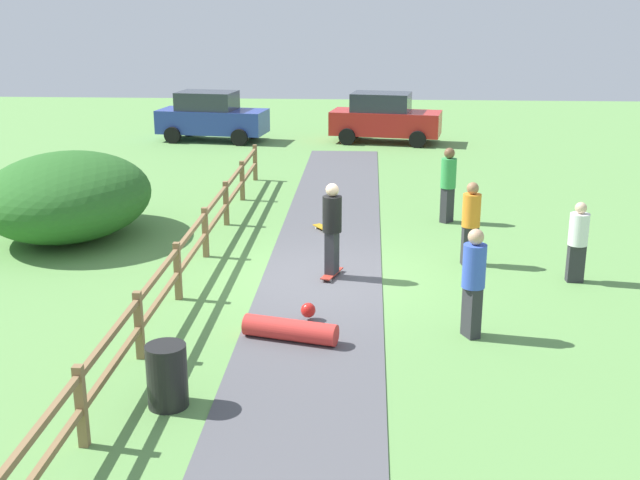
{
  "coord_description": "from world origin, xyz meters",
  "views": [
    {
      "loc": [
        0.9,
        -15.1,
        5.38
      ],
      "look_at": [
        0.0,
        -0.62,
        1.0
      ],
      "focal_mm": 44.95,
      "sensor_mm": 36.0,
      "label": 1
    }
  ],
  "objects": [
    {
      "name": "ground_plane",
      "position": [
        0.0,
        0.0,
        0.0
      ],
      "size": [
        60.0,
        60.0,
        0.0
      ],
      "primitive_type": "plane",
      "color": "#60934C"
    },
    {
      "name": "asphalt_path",
      "position": [
        0.0,
        0.0,
        0.01
      ],
      "size": [
        2.4,
        28.0,
        0.02
      ],
      "primitive_type": "cube",
      "color": "#515156",
      "rests_on": "ground_plane"
    },
    {
      "name": "wooden_fence",
      "position": [
        -2.6,
        0.0,
        0.67
      ],
      "size": [
        0.12,
        18.12,
        1.1
      ],
      "color": "olive",
      "rests_on": "ground_plane"
    },
    {
      "name": "bush_large",
      "position": [
        -6.1,
        2.61,
        0.99
      ],
      "size": [
        3.79,
        4.55,
        1.98
      ],
      "primitive_type": "ellipsoid",
      "color": "#286023",
      "rests_on": "ground_plane"
    },
    {
      "name": "trash_bin",
      "position": [
        -1.8,
        -5.34,
        0.45
      ],
      "size": [
        0.56,
        0.56,
        0.9
      ],
      "primitive_type": "cylinder",
      "color": "black",
      "rests_on": "ground_plane"
    },
    {
      "name": "skater_riding",
      "position": [
        0.2,
        0.08,
        1.1
      ],
      "size": [
        0.48,
        0.82,
        1.92
      ],
      "color": "#B23326",
      "rests_on": "asphalt_path"
    },
    {
      "name": "skater_fallen",
      "position": [
        -0.32,
        -3.01,
        0.2
      ],
      "size": [
        1.61,
        1.38,
        0.36
      ],
      "color": "red",
      "rests_on": "asphalt_path"
    },
    {
      "name": "skateboard_loose",
      "position": [
        -0.13,
        3.38,
        0.09
      ],
      "size": [
        0.62,
        0.77,
        0.08
      ],
      "color": "#BF8C19",
      "rests_on": "asphalt_path"
    },
    {
      "name": "bystander_orange",
      "position": [
        3.04,
        1.11,
        0.98
      ],
      "size": [
        0.44,
        0.44,
        1.77
      ],
      "color": "#2D2D33",
      "rests_on": "ground_plane"
    },
    {
      "name": "bystander_green",
      "position": [
        2.87,
        4.45,
        1.05
      ],
      "size": [
        0.54,
        0.54,
        1.89
      ],
      "color": "#2D2D33",
      "rests_on": "ground_plane"
    },
    {
      "name": "bystander_blue",
      "position": [
        2.63,
        -2.69,
        1.03
      ],
      "size": [
        0.5,
        0.5,
        1.85
      ],
      "color": "#2D2D33",
      "rests_on": "ground_plane"
    },
    {
      "name": "bystander_white",
      "position": [
        5.01,
        0.16,
        0.89
      ],
      "size": [
        0.4,
        0.4,
        1.62
      ],
      "color": "#2D2D33",
      "rests_on": "ground_plane"
    },
    {
      "name": "parked_car_red",
      "position": [
        1.48,
        16.06,
        0.96
      ],
      "size": [
        4.42,
        2.52,
        1.92
      ],
      "color": "red",
      "rests_on": "ground_plane"
    },
    {
      "name": "parked_car_blue",
      "position": [
        -5.32,
        16.05,
        0.96
      ],
      "size": [
        4.4,
        2.44,
        1.92
      ],
      "color": "#283D99",
      "rests_on": "ground_plane"
    }
  ]
}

